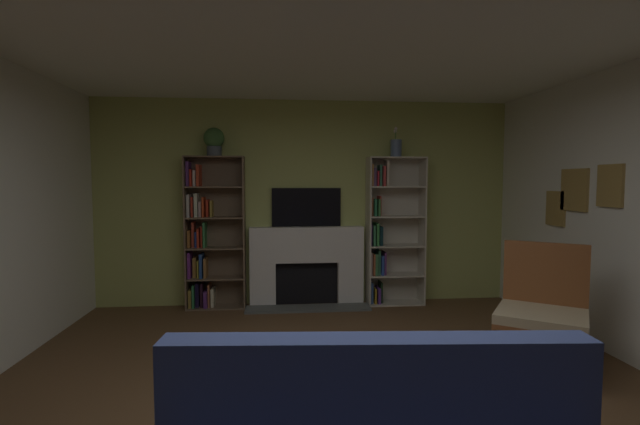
% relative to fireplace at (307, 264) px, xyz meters
% --- Properties ---
extents(wall_back_accent, '(5.54, 0.06, 2.68)m').
position_rel_fireplace_xyz_m(wall_back_accent, '(0.00, 0.13, 0.80)').
color(wall_back_accent, '#ADB863').
rests_on(wall_back_accent, ground_plane).
extents(fireplace, '(1.58, 0.49, 1.03)m').
position_rel_fireplace_xyz_m(fireplace, '(0.00, 0.00, 0.00)').
color(fireplace, white).
rests_on(fireplace, ground_plane).
extents(tv, '(0.90, 0.06, 0.50)m').
position_rel_fireplace_xyz_m(tv, '(0.00, 0.07, 0.75)').
color(tv, black).
rests_on(tv, fireplace).
extents(bookshelf_left, '(0.74, 0.29, 1.93)m').
position_rel_fireplace_xyz_m(bookshelf_left, '(-1.25, -0.00, 0.37)').
color(bookshelf_left, brown).
rests_on(bookshelf_left, ground_plane).
extents(bookshelf_right, '(0.74, 0.32, 1.93)m').
position_rel_fireplace_xyz_m(bookshelf_right, '(1.07, -0.01, 0.42)').
color(bookshelf_right, beige).
rests_on(bookshelf_right, ground_plane).
extents(potted_plant, '(0.26, 0.26, 0.36)m').
position_rel_fireplace_xyz_m(potted_plant, '(-1.16, -0.05, 1.59)').
color(potted_plant, '#49535C').
rests_on(potted_plant, bookshelf_left).
extents(vase_with_flowers, '(0.14, 0.14, 0.39)m').
position_rel_fireplace_xyz_m(vase_with_flowers, '(1.16, -0.05, 1.52)').
color(vase_with_flowers, slate).
rests_on(vase_with_flowers, bookshelf_right).
extents(armchair, '(0.94, 0.93, 1.07)m').
position_rel_fireplace_xyz_m(armchair, '(1.90, -2.20, 0.01)').
color(armchair, brown).
rests_on(armchair, ground_plane).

